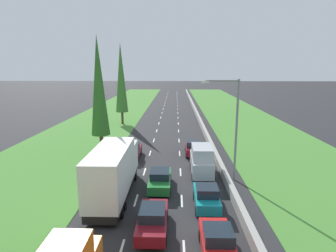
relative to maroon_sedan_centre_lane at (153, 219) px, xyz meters
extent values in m
plane|color=#28282B|center=(0.14, 43.10, -0.81)|extent=(300.00, 300.00, 0.00)
cube|color=#478433|center=(-12.51, 43.10, -0.79)|extent=(14.00, 140.00, 0.04)
cube|color=#478433|center=(14.49, 43.10, -0.79)|extent=(14.00, 140.00, 0.04)
cube|color=#9E9B93|center=(5.84, 43.10, -0.39)|extent=(0.44, 120.00, 0.85)
cube|color=white|center=(-1.61, -1.90, -0.81)|extent=(0.14, 2.00, 0.01)
cube|color=white|center=(-1.61, 4.10, -0.81)|extent=(0.14, 2.00, 0.01)
cube|color=white|center=(-1.61, 10.10, -0.81)|extent=(0.14, 2.00, 0.01)
cube|color=white|center=(-1.61, 16.10, -0.81)|extent=(0.14, 2.00, 0.01)
cube|color=white|center=(-1.61, 22.10, -0.81)|extent=(0.14, 2.00, 0.01)
cube|color=white|center=(-1.61, 28.10, -0.81)|extent=(0.14, 2.00, 0.01)
cube|color=white|center=(-1.61, 34.10, -0.81)|extent=(0.14, 2.00, 0.01)
cube|color=white|center=(-1.61, 40.10, -0.81)|extent=(0.14, 2.00, 0.01)
cube|color=white|center=(-1.61, 46.10, -0.81)|extent=(0.14, 2.00, 0.01)
cube|color=white|center=(-1.61, 52.10, -0.81)|extent=(0.14, 2.00, 0.01)
cube|color=white|center=(-1.61, 58.10, -0.81)|extent=(0.14, 2.00, 0.01)
cube|color=white|center=(-1.61, 64.10, -0.81)|extent=(0.14, 2.00, 0.01)
cube|color=white|center=(-1.61, 70.10, -0.81)|extent=(0.14, 2.00, 0.01)
cube|color=white|center=(-1.61, 76.10, -0.81)|extent=(0.14, 2.00, 0.01)
cube|color=white|center=(-1.61, 82.10, -0.81)|extent=(0.14, 2.00, 0.01)
cube|color=white|center=(-1.61, 88.10, -0.81)|extent=(0.14, 2.00, 0.01)
cube|color=white|center=(-1.61, 94.10, -0.81)|extent=(0.14, 2.00, 0.01)
cube|color=white|center=(-1.61, 100.10, -0.81)|extent=(0.14, 2.00, 0.01)
cube|color=white|center=(1.89, -1.90, -0.81)|extent=(0.14, 2.00, 0.01)
cube|color=white|center=(1.89, 4.10, -0.81)|extent=(0.14, 2.00, 0.01)
cube|color=white|center=(1.89, 10.10, -0.81)|extent=(0.14, 2.00, 0.01)
cube|color=white|center=(1.89, 16.10, -0.81)|extent=(0.14, 2.00, 0.01)
cube|color=white|center=(1.89, 22.10, -0.81)|extent=(0.14, 2.00, 0.01)
cube|color=white|center=(1.89, 28.10, -0.81)|extent=(0.14, 2.00, 0.01)
cube|color=white|center=(1.89, 34.10, -0.81)|extent=(0.14, 2.00, 0.01)
cube|color=white|center=(1.89, 40.10, -0.81)|extent=(0.14, 2.00, 0.01)
cube|color=white|center=(1.89, 46.10, -0.81)|extent=(0.14, 2.00, 0.01)
cube|color=white|center=(1.89, 52.10, -0.81)|extent=(0.14, 2.00, 0.01)
cube|color=white|center=(1.89, 58.10, -0.81)|extent=(0.14, 2.00, 0.01)
cube|color=white|center=(1.89, 64.10, -0.81)|extent=(0.14, 2.00, 0.01)
cube|color=white|center=(1.89, 70.10, -0.81)|extent=(0.14, 2.00, 0.01)
cube|color=white|center=(1.89, 76.10, -0.81)|extent=(0.14, 2.00, 0.01)
cube|color=white|center=(1.89, 82.10, -0.81)|extent=(0.14, 2.00, 0.01)
cube|color=white|center=(1.89, 88.10, -0.81)|extent=(0.14, 2.00, 0.01)
cube|color=white|center=(1.89, 94.10, -0.81)|extent=(0.14, 2.00, 0.01)
cube|color=white|center=(1.89, 100.10, -0.81)|extent=(0.14, 2.00, 0.01)
cube|color=maroon|center=(0.00, 0.03, -0.13)|extent=(1.76, 4.50, 0.72)
cube|color=#19232D|center=(0.00, -0.12, 0.53)|extent=(1.56, 1.90, 0.60)
cylinder|color=black|center=(-0.80, 1.43, -0.49)|extent=(0.22, 0.64, 0.64)
cylinder|color=black|center=(0.80, 1.43, -0.49)|extent=(0.22, 0.64, 0.64)
cylinder|color=black|center=(-0.80, -1.36, -0.49)|extent=(0.22, 0.64, 0.64)
cylinder|color=black|center=(0.80, -1.36, -0.49)|extent=(0.22, 0.64, 0.64)
cube|color=black|center=(-3.33, 4.76, -0.21)|extent=(2.20, 9.40, 0.56)
cube|color=white|center=(-3.33, 8.36, 1.32)|extent=(2.40, 2.20, 2.50)
cube|color=silver|center=(-3.33, 3.66, 1.72)|extent=(2.44, 7.20, 3.30)
cylinder|color=black|center=(-4.45, 8.06, -0.49)|extent=(0.22, 0.64, 0.64)
cylinder|color=black|center=(-2.21, 8.06, -0.49)|extent=(0.22, 0.64, 0.64)
cylinder|color=black|center=(-4.45, 2.58, -0.49)|extent=(0.22, 0.64, 0.64)
cylinder|color=black|center=(-2.21, 2.58, -0.49)|extent=(0.22, 0.64, 0.64)
cylinder|color=black|center=(-4.45, 1.50, -0.49)|extent=(0.22, 0.64, 0.64)
cylinder|color=black|center=(-2.21, 1.50, -0.49)|extent=(0.22, 0.64, 0.64)
cube|color=red|center=(3.64, -2.13, -0.11)|extent=(1.68, 3.90, 0.76)
cube|color=#19232D|center=(3.64, -2.43, 0.59)|extent=(1.52, 1.60, 0.64)
cylinder|color=black|center=(2.88, -0.92, -0.49)|extent=(0.22, 0.64, 0.64)
cylinder|color=black|center=(4.40, -0.92, -0.49)|extent=(0.22, 0.64, 0.64)
cube|color=teal|center=(3.64, 3.19, -0.11)|extent=(1.68, 3.90, 0.76)
cube|color=#19232D|center=(3.64, 2.89, 0.59)|extent=(1.52, 1.60, 0.64)
cylinder|color=black|center=(2.88, 4.40, -0.49)|extent=(0.22, 0.64, 0.64)
cylinder|color=black|center=(4.40, 4.40, -0.49)|extent=(0.22, 0.64, 0.64)
cylinder|color=black|center=(2.88, 1.98, -0.49)|extent=(0.22, 0.64, 0.64)
cylinder|color=black|center=(4.40, 1.98, -0.49)|extent=(0.22, 0.64, 0.64)
cube|color=#237A33|center=(0.11, 6.34, -0.13)|extent=(1.76, 4.50, 0.72)
cube|color=#19232D|center=(0.11, 6.19, 0.53)|extent=(1.56, 1.90, 0.60)
cylinder|color=black|center=(-0.69, 7.74, -0.49)|extent=(0.22, 0.64, 0.64)
cylinder|color=black|center=(0.91, 7.74, -0.49)|extent=(0.22, 0.64, 0.64)
cylinder|color=black|center=(-0.69, 4.95, -0.49)|extent=(0.22, 0.64, 0.64)
cylinder|color=black|center=(0.91, 4.95, -0.49)|extent=(0.22, 0.64, 0.64)
cube|color=maroon|center=(-3.47, 14.34, -0.13)|extent=(1.76, 4.50, 0.72)
cube|color=#19232D|center=(-3.47, 14.19, 0.53)|extent=(1.56, 1.90, 0.60)
cylinder|color=black|center=(-4.27, 15.73, -0.49)|extent=(0.22, 0.64, 0.64)
cylinder|color=black|center=(-2.67, 15.73, -0.49)|extent=(0.22, 0.64, 0.64)
cylinder|color=black|center=(-4.27, 12.94, -0.49)|extent=(0.22, 0.64, 0.64)
cylinder|color=black|center=(-2.67, 12.94, -0.49)|extent=(0.22, 0.64, 0.64)
cube|color=silver|center=(3.84, 9.62, 0.21)|extent=(1.90, 4.90, 1.40)
cube|color=silver|center=(3.84, 9.32, 1.46)|extent=(1.80, 3.10, 1.10)
cylinder|color=black|center=(2.97, 11.14, -0.49)|extent=(0.22, 0.64, 0.64)
cylinder|color=black|center=(4.71, 11.14, -0.49)|extent=(0.22, 0.64, 0.64)
cylinder|color=black|center=(2.97, 8.10, -0.49)|extent=(0.22, 0.64, 0.64)
cylinder|color=black|center=(4.71, 8.10, -0.49)|extent=(0.22, 0.64, 0.64)
cube|color=maroon|center=(3.41, 15.67, -0.11)|extent=(1.68, 3.90, 0.76)
cube|color=#19232D|center=(3.41, 15.37, 0.59)|extent=(1.52, 1.60, 0.64)
cylinder|color=black|center=(2.65, 16.88, -0.49)|extent=(0.22, 0.64, 0.64)
cylinder|color=black|center=(4.17, 16.88, -0.49)|extent=(0.22, 0.64, 0.64)
cylinder|color=black|center=(2.65, 14.46, -0.49)|extent=(0.22, 0.64, 0.64)
cylinder|color=black|center=(4.17, 14.46, -0.49)|extent=(0.22, 0.64, 0.64)
cylinder|color=#4C3823|center=(-7.38, 16.30, 0.29)|extent=(0.41, 0.41, 2.20)
cone|color=#2D6623|center=(-7.38, 16.30, 7.08)|extent=(2.14, 2.14, 11.39)
cylinder|color=#4C3823|center=(-8.12, 33.64, 0.29)|extent=(0.41, 0.41, 2.20)
cone|color=#3D752D|center=(-8.12, 33.64, 7.38)|extent=(2.15, 2.15, 11.99)
cylinder|color=gray|center=(6.70, 8.38, 3.69)|extent=(0.20, 0.20, 9.00)
cylinder|color=gray|center=(5.30, 8.38, 8.04)|extent=(2.80, 0.12, 0.12)
cube|color=silver|center=(3.90, 8.38, 7.94)|extent=(0.60, 0.28, 0.20)
camera|label=1|loc=(1.37, -15.73, 9.16)|focal=30.12mm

